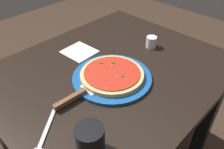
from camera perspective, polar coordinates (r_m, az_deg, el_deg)
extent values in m
cube|color=black|center=(1.59, 1.65, 1.63)|extent=(0.06, 0.06, 0.70)
cube|color=black|center=(1.28, -24.77, -14.16)|extent=(0.06, 0.06, 0.70)
cube|color=black|center=(1.35, 22.74, -9.91)|extent=(0.06, 0.06, 0.70)
cube|color=black|center=(0.96, -0.13, 0.88)|extent=(0.95, 0.79, 0.03)
cylinder|color=#195199|center=(0.89, 0.00, -0.71)|extent=(0.31, 0.31, 0.01)
cylinder|color=#DBB26B|center=(0.88, 0.00, 0.00)|extent=(0.25, 0.25, 0.02)
cylinder|color=red|center=(0.88, 0.00, 0.52)|extent=(0.22, 0.22, 0.00)
sphere|color=#EFEACC|center=(0.87, 0.60, 0.55)|extent=(0.00, 0.00, 0.00)
sphere|color=#EFEACC|center=(0.86, -1.23, 0.28)|extent=(0.00, 0.00, 0.00)
sphere|color=#EFEACC|center=(0.84, 1.15, -0.77)|extent=(0.01, 0.01, 0.01)
sphere|color=#EFEACC|center=(0.90, 0.02, 2.15)|extent=(0.01, 0.01, 0.01)
sphere|color=#EFEACC|center=(0.89, 1.92, 1.35)|extent=(0.00, 0.00, 0.00)
sphere|color=#EFEACC|center=(0.91, -2.21, 2.32)|extent=(0.00, 0.00, 0.00)
sphere|color=#EFEACC|center=(0.80, -1.43, -3.43)|extent=(0.00, 0.00, 0.00)
sphere|color=#EFEACC|center=(0.94, 3.02, 3.62)|extent=(0.00, 0.00, 0.00)
cube|color=#23561E|center=(0.92, -2.66, 2.90)|extent=(0.01, 0.01, 0.00)
cube|color=#23561E|center=(0.85, 2.64, -0.39)|extent=(0.01, 0.01, 0.00)
cube|color=#23561E|center=(0.93, 0.50, 3.08)|extent=(0.01, 0.01, 0.00)
cube|color=silver|center=(0.84, -4.24, -2.76)|extent=(0.09, 0.07, 0.00)
cube|color=brown|center=(0.79, -10.41, -5.93)|extent=(0.13, 0.02, 0.01)
cylinder|color=black|center=(0.63, -5.48, -16.18)|extent=(0.08, 0.08, 0.10)
cylinder|color=silver|center=(1.09, 9.81, 8.02)|extent=(0.05, 0.05, 0.05)
cube|color=white|center=(1.06, -8.17, 5.70)|extent=(0.13, 0.14, 0.00)
cube|color=silver|center=(0.75, -15.84, -12.61)|extent=(0.12, 0.10, 0.00)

